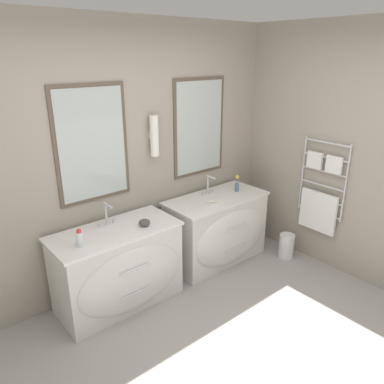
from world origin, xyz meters
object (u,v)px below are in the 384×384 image
object	(u,v)px
vanity_right	(218,229)
flower_vase	(237,184)
waste_bin	(286,246)
toiletry_bottle	(80,239)
vanity_left	(120,268)
amenity_bowl	(144,223)

from	to	relation	value
vanity_right	flower_vase	world-z (taller)	flower_vase
flower_vase	waste_bin	bearing A→B (deg)	-55.41
toiletry_bottle	waste_bin	world-z (taller)	toiletry_bottle
vanity_left	flower_vase	bearing A→B (deg)	0.91
toiletry_bottle	vanity_left	bearing A→B (deg)	8.54
vanity_left	flower_vase	size ratio (longest dim) A/B	5.98
vanity_right	toiletry_bottle	bearing A→B (deg)	-178.06
vanity_left	amenity_bowl	world-z (taller)	amenity_bowl
flower_vase	waste_bin	size ratio (longest dim) A/B	0.67
vanity_left	waste_bin	bearing A→B (deg)	-14.00
vanity_right	amenity_bowl	distance (m)	1.10
vanity_left	toiletry_bottle	distance (m)	0.58
amenity_bowl	waste_bin	world-z (taller)	amenity_bowl
toiletry_bottle	flower_vase	world-z (taller)	flower_vase
vanity_left	waste_bin	distance (m)	2.00
amenity_bowl	vanity_right	bearing A→B (deg)	3.69
toiletry_bottle	amenity_bowl	size ratio (longest dim) A/B	1.42
vanity_right	flower_vase	xyz separation A→B (m)	(0.31, 0.03, 0.46)
vanity_left	toiletry_bottle	world-z (taller)	toiletry_bottle
toiletry_bottle	amenity_bowl	bearing A→B (deg)	-0.92
vanity_right	waste_bin	size ratio (longest dim) A/B	4.02
amenity_bowl	toiletry_bottle	bearing A→B (deg)	179.08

